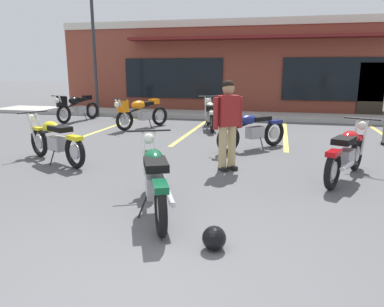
{
  "coord_description": "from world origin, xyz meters",
  "views": [
    {
      "loc": [
        1.18,
        -2.6,
        1.88
      ],
      "look_at": [
        -0.15,
        3.02,
        0.55
      ],
      "focal_mm": 34.66,
      "sensor_mm": 36.0,
      "label": 1
    }
  ],
  "objects_px": {
    "motorcycle_black_cruiser": "(252,130)",
    "motorcycle_cream_vintage": "(55,140)",
    "parking_lot_lamp_post": "(91,24)",
    "motorcycle_foreground_classic": "(155,179)",
    "motorcycle_silver_naked": "(140,112)",
    "motorcycle_red_sportbike": "(210,114)",
    "motorcycle_blue_standard": "(347,153)",
    "person_in_shorts_foreground": "(228,120)",
    "motorcycle_orange_scrambler": "(76,107)",
    "helmet_on_pavement": "(214,238)"
  },
  "relations": [
    {
      "from": "motorcycle_foreground_classic",
      "to": "motorcycle_red_sportbike",
      "type": "relative_size",
      "value": 0.96
    },
    {
      "from": "motorcycle_foreground_classic",
      "to": "person_in_shorts_foreground",
      "type": "xyz_separation_m",
      "value": [
        0.64,
        2.32,
        0.49
      ]
    },
    {
      "from": "motorcycle_silver_naked",
      "to": "person_in_shorts_foreground",
      "type": "height_order",
      "value": "person_in_shorts_foreground"
    },
    {
      "from": "motorcycle_black_cruiser",
      "to": "motorcycle_cream_vintage",
      "type": "distance_m",
      "value": 4.36
    },
    {
      "from": "motorcycle_red_sportbike",
      "to": "motorcycle_cream_vintage",
      "type": "height_order",
      "value": "same"
    },
    {
      "from": "parking_lot_lamp_post",
      "to": "motorcycle_foreground_classic",
      "type": "bearing_deg",
      "value": -58.46
    },
    {
      "from": "motorcycle_foreground_classic",
      "to": "motorcycle_cream_vintage",
      "type": "bearing_deg",
      "value": 143.51
    },
    {
      "from": "motorcycle_silver_naked",
      "to": "motorcycle_black_cruiser",
      "type": "bearing_deg",
      "value": -32.45
    },
    {
      "from": "motorcycle_silver_naked",
      "to": "motorcycle_orange_scrambler",
      "type": "xyz_separation_m",
      "value": [
        -2.81,
        0.97,
        0.0
      ]
    },
    {
      "from": "motorcycle_cream_vintage",
      "to": "person_in_shorts_foreground",
      "type": "bearing_deg",
      "value": 3.47
    },
    {
      "from": "motorcycle_cream_vintage",
      "to": "parking_lot_lamp_post",
      "type": "relative_size",
      "value": 0.35
    },
    {
      "from": "motorcycle_red_sportbike",
      "to": "motorcycle_cream_vintage",
      "type": "relative_size",
      "value": 1.08
    },
    {
      "from": "motorcycle_blue_standard",
      "to": "motorcycle_cream_vintage",
      "type": "height_order",
      "value": "same"
    },
    {
      "from": "motorcycle_silver_naked",
      "to": "person_in_shorts_foreground",
      "type": "distance_m",
      "value": 5.47
    },
    {
      "from": "motorcycle_red_sportbike",
      "to": "helmet_on_pavement",
      "type": "height_order",
      "value": "motorcycle_red_sportbike"
    },
    {
      "from": "helmet_on_pavement",
      "to": "motorcycle_foreground_classic",
      "type": "bearing_deg",
      "value": 137.6
    },
    {
      "from": "motorcycle_blue_standard",
      "to": "motorcycle_orange_scrambler",
      "type": "bearing_deg",
      "value": 146.99
    },
    {
      "from": "motorcycle_foreground_classic",
      "to": "parking_lot_lamp_post",
      "type": "distance_m",
      "value": 10.85
    },
    {
      "from": "motorcycle_red_sportbike",
      "to": "person_in_shorts_foreground",
      "type": "xyz_separation_m",
      "value": [
        1.2,
        -4.7,
        0.49
      ]
    },
    {
      "from": "parking_lot_lamp_post",
      "to": "person_in_shorts_foreground",
      "type": "bearing_deg",
      "value": -47.13
    },
    {
      "from": "motorcycle_black_cruiser",
      "to": "motorcycle_blue_standard",
      "type": "xyz_separation_m",
      "value": [
        1.77,
        -2.06,
        0.0
      ]
    },
    {
      "from": "motorcycle_red_sportbike",
      "to": "motorcycle_cream_vintage",
      "type": "distance_m",
      "value": 5.42
    },
    {
      "from": "motorcycle_orange_scrambler",
      "to": "parking_lot_lamp_post",
      "type": "xyz_separation_m",
      "value": [
        0.1,
        1.32,
        2.96
      ]
    },
    {
      "from": "motorcycle_orange_scrambler",
      "to": "parking_lot_lamp_post",
      "type": "relative_size",
      "value": 0.38
    },
    {
      "from": "motorcycle_red_sportbike",
      "to": "parking_lot_lamp_post",
      "type": "distance_m",
      "value": 6.05
    },
    {
      "from": "motorcycle_foreground_classic",
      "to": "motorcycle_red_sportbike",
      "type": "bearing_deg",
      "value": 94.55
    },
    {
      "from": "person_in_shorts_foreground",
      "to": "parking_lot_lamp_post",
      "type": "bearing_deg",
      "value": 132.87
    },
    {
      "from": "motorcycle_silver_naked",
      "to": "parking_lot_lamp_post",
      "type": "bearing_deg",
      "value": 139.82
    },
    {
      "from": "person_in_shorts_foreground",
      "to": "helmet_on_pavement",
      "type": "xyz_separation_m",
      "value": [
        0.31,
        -3.19,
        -0.82
      ]
    },
    {
      "from": "person_in_shorts_foreground",
      "to": "motorcycle_foreground_classic",
      "type": "bearing_deg",
      "value": -105.33
    },
    {
      "from": "motorcycle_black_cruiser",
      "to": "helmet_on_pavement",
      "type": "xyz_separation_m",
      "value": [
        0.0,
        -5.12,
        -0.33
      ]
    },
    {
      "from": "motorcycle_foreground_classic",
      "to": "motorcycle_cream_vintage",
      "type": "distance_m",
      "value": 3.55
    },
    {
      "from": "helmet_on_pavement",
      "to": "motorcycle_black_cruiser",
      "type": "bearing_deg",
      "value": 90.04
    },
    {
      "from": "motorcycle_black_cruiser",
      "to": "parking_lot_lamp_post",
      "type": "xyz_separation_m",
      "value": [
        -6.4,
        4.63,
        3.02
      ]
    },
    {
      "from": "motorcycle_orange_scrambler",
      "to": "motorcycle_blue_standard",
      "type": "bearing_deg",
      "value": -33.01
    },
    {
      "from": "motorcycle_black_cruiser",
      "to": "motorcycle_silver_naked",
      "type": "distance_m",
      "value": 4.37
    },
    {
      "from": "motorcycle_blue_standard",
      "to": "motorcycle_silver_naked",
      "type": "bearing_deg",
      "value": 141.1
    },
    {
      "from": "motorcycle_orange_scrambler",
      "to": "person_in_shorts_foreground",
      "type": "height_order",
      "value": "person_in_shorts_foreground"
    },
    {
      "from": "motorcycle_foreground_classic",
      "to": "motorcycle_silver_naked",
      "type": "distance_m",
      "value": 7.14
    },
    {
      "from": "person_in_shorts_foreground",
      "to": "helmet_on_pavement",
      "type": "relative_size",
      "value": 6.44
    },
    {
      "from": "motorcycle_red_sportbike",
      "to": "motorcycle_blue_standard",
      "type": "distance_m",
      "value": 5.84
    },
    {
      "from": "motorcycle_orange_scrambler",
      "to": "parking_lot_lamp_post",
      "type": "distance_m",
      "value": 3.24
    },
    {
      "from": "motorcycle_black_cruiser",
      "to": "motorcycle_silver_naked",
      "type": "height_order",
      "value": "same"
    },
    {
      "from": "motorcycle_orange_scrambler",
      "to": "motorcycle_cream_vintage",
      "type": "xyz_separation_m",
      "value": [
        2.7,
        -5.45,
        -0.07
      ]
    },
    {
      "from": "motorcycle_red_sportbike",
      "to": "motorcycle_silver_naked",
      "type": "xyz_separation_m",
      "value": [
        -2.19,
        -0.42,
        0.07
      ]
    },
    {
      "from": "motorcycle_orange_scrambler",
      "to": "motorcycle_foreground_classic",
      "type": "bearing_deg",
      "value": -53.71
    },
    {
      "from": "helmet_on_pavement",
      "to": "parking_lot_lamp_post",
      "type": "xyz_separation_m",
      "value": [
        -6.4,
        9.75,
        3.35
      ]
    },
    {
      "from": "person_in_shorts_foreground",
      "to": "parking_lot_lamp_post",
      "type": "distance_m",
      "value": 9.3
    },
    {
      "from": "motorcycle_silver_naked",
      "to": "motorcycle_blue_standard",
      "type": "xyz_separation_m",
      "value": [
        5.46,
        -4.41,
        -0.07
      ]
    },
    {
      "from": "motorcycle_silver_naked",
      "to": "motorcycle_cream_vintage",
      "type": "height_order",
      "value": "same"
    }
  ]
}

